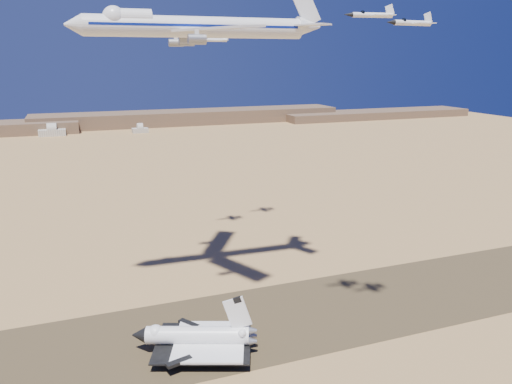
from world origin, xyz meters
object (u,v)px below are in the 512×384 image
object	(u,v)px
crew_b	(220,357)
chase_jet_c	(212,40)
chase_jet_b	(411,23)
crew_a	(226,352)
shuttle	(197,337)
carrier_747	(190,27)
chase_jet_a	(371,15)
chase_jet_d	(254,25)
crew_c	(226,359)

from	to	relation	value
crew_b	chase_jet_c	distance (m)	134.02
chase_jet_b	crew_a	bearing A→B (deg)	158.72
shuttle	crew_a	distance (m)	10.12
chase_jet_c	carrier_747	bearing A→B (deg)	-113.19
carrier_747	chase_jet_c	size ratio (longest dim) A/B	5.31
chase_jet_a	chase_jet_d	size ratio (longest dim) A/B	0.87
crew_c	chase_jet_a	xyz separation A→B (m)	(40.07, -5.68, 97.87)
crew_a	chase_jet_a	bearing A→B (deg)	-91.47
shuttle	chase_jet_a	xyz separation A→B (m)	(46.78, -13.97, 93.74)
shuttle	chase_jet_d	distance (m)	143.22
chase_jet_a	chase_jet_b	size ratio (longest dim) A/B	0.97
shuttle	crew_c	bearing A→B (deg)	-30.46
crew_b	chase_jet_c	size ratio (longest dim) A/B	0.11
crew_a	crew_b	size ratio (longest dim) A/B	0.98
shuttle	chase_jet_c	distance (m)	127.88
chase_jet_b	chase_jet_c	distance (m)	107.76
carrier_747	crew_a	xyz separation A→B (m)	(-1.03, -38.16, -96.75)
carrier_747	chase_jet_b	size ratio (longest dim) A/B	5.77
crew_a	crew_b	distance (m)	3.13
chase_jet_b	chase_jet_a	bearing A→B (deg)	141.79
shuttle	chase_jet_a	world-z (taller)	chase_jet_a
crew_a	crew_b	world-z (taller)	crew_b
crew_b	chase_jet_a	xyz separation A→B (m)	(41.26, -7.44, 97.87)
shuttle	crew_b	size ratio (longest dim) A/B	21.98
shuttle	carrier_747	bearing A→B (deg)	95.48
chase_jet_c	chase_jet_d	xyz separation A→B (m)	(21.72, 5.95, 6.95)
crew_c	chase_jet_d	world-z (taller)	chase_jet_d
crew_b	chase_jet_b	xyz separation A→B (m)	(49.76, -13.36, 95.73)
crew_a	chase_jet_c	xyz separation A→B (m)	(22.73, 89.65, 94.59)
crew_b	chase_jet_c	bearing A→B (deg)	-49.47
chase_jet_a	chase_jet_c	distance (m)	100.35
crew_a	crew_c	size ratio (longest dim) A/B	0.97
crew_a	chase_jet_b	distance (m)	107.87
chase_jet_a	chase_jet_d	bearing A→B (deg)	94.42
chase_jet_c	crew_c	bearing A→B (deg)	-104.77
carrier_747	crew_a	distance (m)	104.01
shuttle	chase_jet_b	distance (m)	108.81
shuttle	chase_jet_b	world-z (taller)	chase_jet_b
crew_c	chase_jet_a	world-z (taller)	chase_jet_a
crew_a	chase_jet_c	distance (m)	132.29
carrier_747	chase_jet_c	world-z (taller)	carrier_747
carrier_747	chase_jet_d	size ratio (longest dim) A/B	5.19
carrier_747	chase_jet_a	bearing A→B (deg)	-49.14
chase_jet_b	chase_jet_c	xyz separation A→B (m)	(-24.56, 104.92, -1.16)
chase_jet_c	crew_b	bearing A→B (deg)	-105.73
carrier_747	shuttle	bearing A→B (deg)	-102.66
chase_jet_d	crew_b	bearing A→B (deg)	-118.86
crew_b	chase_jet_a	distance (m)	106.48
shuttle	chase_jet_d	size ratio (longest dim) A/B	2.37
crew_c	chase_jet_b	size ratio (longest dim) A/B	0.12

